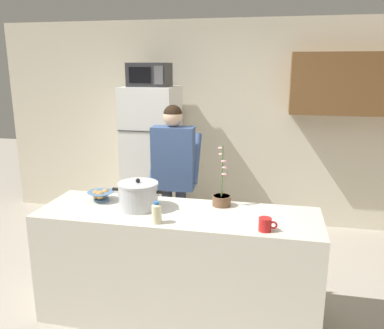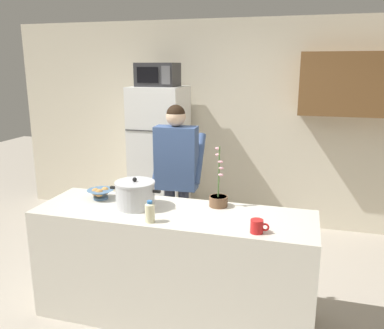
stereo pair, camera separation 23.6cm
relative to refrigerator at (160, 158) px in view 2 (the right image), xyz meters
name	(u,v)px [view 2 (the right image)]	position (x,y,z in m)	size (l,w,h in m)	color
ground_plane	(174,314)	(0.79, -1.85, -0.89)	(14.00, 14.00, 0.00)	#B2A899
back_wall_unit	(248,118)	(1.05, 0.41, 0.49)	(6.00, 0.48, 2.60)	beige
kitchen_island	(174,264)	(0.79, -1.85, -0.43)	(2.22, 0.68, 0.92)	silver
refrigerator	(160,158)	(0.00, 0.00, 0.00)	(0.64, 0.68, 1.79)	white
microwave	(158,75)	(0.00, -0.02, 1.03)	(0.48, 0.37, 0.28)	#2D2D30
person_near_pot	(177,166)	(0.52, -0.92, 0.15)	(0.52, 0.43, 1.67)	#33384C
cooking_pot	(135,194)	(0.47, -1.83, 0.13)	(0.43, 0.32, 0.25)	silver
coffee_mug	(257,226)	(1.48, -2.08, 0.07)	(0.13, 0.09, 0.10)	red
bread_bowl	(100,193)	(0.10, -1.73, 0.08)	(0.23, 0.23, 0.10)	#4C7299
bottle_near_edge	(150,212)	(0.70, -2.10, 0.11)	(0.07, 0.07, 0.16)	beige
potted_orchid	(218,198)	(1.11, -1.63, 0.10)	(0.15, 0.15, 0.50)	brown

